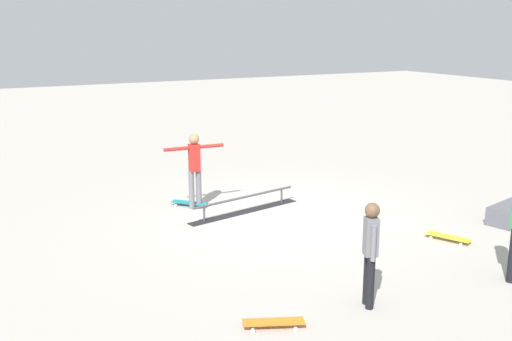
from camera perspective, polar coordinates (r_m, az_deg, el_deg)
name	(u,v)px	position (r m, az deg, el deg)	size (l,w,h in m)	color
ground_plane	(282,217)	(12.00, 2.54, -4.52)	(60.00, 60.00, 0.00)	#ADA89E
grind_rail	(245,205)	(12.27, -1.09, -3.36)	(2.70, 0.76, 0.35)	black
skater_main	(195,165)	(12.40, -5.97, 0.50)	(1.30, 0.22, 1.61)	slate
skateboard_main	(189,203)	(12.75, -6.47, -3.14)	(0.68, 0.73, 0.09)	teal
bystander_grey_shirt	(370,249)	(8.17, 11.01, -7.46)	(0.23, 0.34, 1.49)	black
loose_skateboard_yellow	(448,237)	(11.23, 18.09, -6.14)	(0.51, 0.81, 0.09)	yellow
loose_skateboard_orange	(273,322)	(7.81, 1.70, -14.46)	(0.81, 0.50, 0.09)	orange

